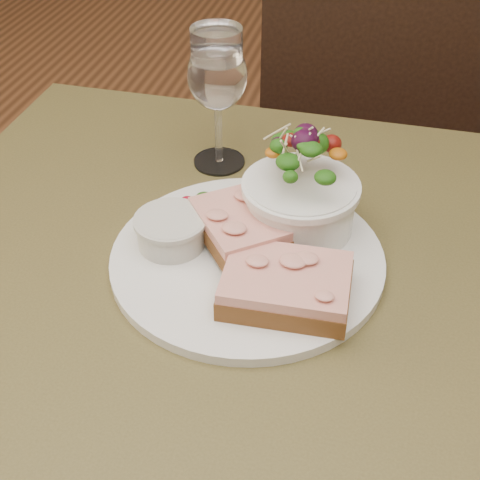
% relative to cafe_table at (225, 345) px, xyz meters
% --- Properties ---
extents(cafe_table, '(0.80, 0.80, 0.75)m').
position_rel_cafe_table_xyz_m(cafe_table, '(0.00, 0.00, 0.00)').
color(cafe_table, '#453E1D').
rests_on(cafe_table, ground).
extents(chair_far, '(0.47, 0.47, 0.90)m').
position_rel_cafe_table_xyz_m(chair_far, '(0.11, 0.72, -0.36)').
color(chair_far, black).
rests_on(chair_far, ground).
extents(dinner_plate, '(0.31, 0.31, 0.01)m').
position_rel_cafe_table_xyz_m(dinner_plate, '(0.02, 0.04, 0.11)').
color(dinner_plate, white).
rests_on(dinner_plate, cafe_table).
extents(sandwich_front, '(0.13, 0.10, 0.03)m').
position_rel_cafe_table_xyz_m(sandwich_front, '(0.07, -0.02, 0.13)').
color(sandwich_front, '#452A12').
rests_on(sandwich_front, dinner_plate).
extents(sandwich_back, '(0.13, 0.14, 0.03)m').
position_rel_cafe_table_xyz_m(sandwich_back, '(0.00, 0.06, 0.14)').
color(sandwich_back, '#452A12').
rests_on(sandwich_back, dinner_plate).
extents(ramekin, '(0.08, 0.08, 0.04)m').
position_rel_cafe_table_xyz_m(ramekin, '(-0.07, 0.03, 0.13)').
color(ramekin, beige).
rests_on(ramekin, dinner_plate).
extents(salad_bowl, '(0.12, 0.12, 0.13)m').
position_rel_cafe_table_xyz_m(salad_bowl, '(0.06, 0.10, 0.17)').
color(salad_bowl, white).
rests_on(salad_bowl, dinner_plate).
extents(garnish, '(0.05, 0.04, 0.02)m').
position_rel_cafe_table_xyz_m(garnish, '(-0.06, 0.10, 0.12)').
color(garnish, '#153D0B').
rests_on(garnish, dinner_plate).
extents(wine_glass, '(0.08, 0.08, 0.18)m').
position_rel_cafe_table_xyz_m(wine_glass, '(-0.07, 0.23, 0.22)').
color(wine_glass, white).
rests_on(wine_glass, cafe_table).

